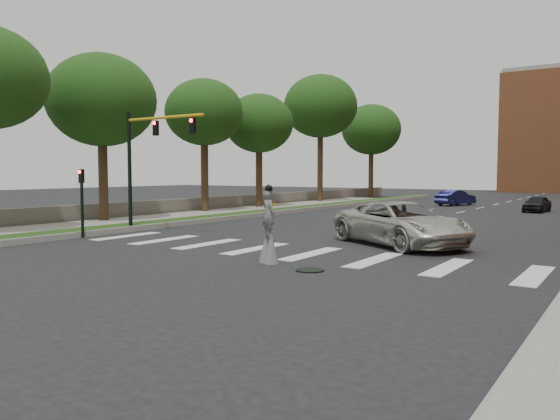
# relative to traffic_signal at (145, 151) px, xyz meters

# --- Properties ---
(ground_plane) EXTENTS (160.00, 160.00, 0.00)m
(ground_plane) POSITION_rel_traffic_signal_xyz_m (9.78, -3.00, -4.15)
(ground_plane) COLOR black
(ground_plane) RESTS_ON ground
(grass_median) EXTENTS (2.00, 60.00, 0.25)m
(grass_median) POSITION_rel_traffic_signal_xyz_m (-1.72, 17.00, -4.03)
(grass_median) COLOR #1A3A10
(grass_median) RESTS_ON ground
(median_curb) EXTENTS (0.20, 60.00, 0.28)m
(median_curb) POSITION_rel_traffic_signal_xyz_m (-0.67, 17.00, -4.01)
(median_curb) COLOR gray
(median_curb) RESTS_ON ground
(sidewalk_left) EXTENTS (4.00, 60.00, 0.18)m
(sidewalk_left) POSITION_rel_traffic_signal_xyz_m (-4.72, 7.00, -4.06)
(sidewalk_left) COLOR gray
(sidewalk_left) RESTS_ON ground
(stone_wall) EXTENTS (0.50, 56.00, 1.10)m
(stone_wall) POSITION_rel_traffic_signal_xyz_m (-7.22, 19.00, -3.60)
(stone_wall) COLOR #5D5950
(stone_wall) RESTS_ON ground
(manhole) EXTENTS (0.90, 0.90, 0.04)m
(manhole) POSITION_rel_traffic_signal_xyz_m (12.78, -5.00, -4.13)
(manhole) COLOR black
(manhole) RESTS_ON ground
(traffic_signal) EXTENTS (5.30, 0.23, 6.20)m
(traffic_signal) POSITION_rel_traffic_signal_xyz_m (0.00, 0.00, 0.00)
(traffic_signal) COLOR black
(traffic_signal) RESTS_ON ground
(secondary_signal) EXTENTS (0.25, 0.21, 3.23)m
(secondary_signal) POSITION_rel_traffic_signal_xyz_m (-0.52, -3.50, -2.20)
(secondary_signal) COLOR black
(secondary_signal) RESTS_ON ground
(stilt_performer) EXTENTS (0.81, 0.65, 2.67)m
(stilt_performer) POSITION_rel_traffic_signal_xyz_m (10.86, -4.50, -3.14)
(stilt_performer) COLOR #372516
(stilt_performer) RESTS_ON ground
(suv_crossing) EXTENTS (7.28, 6.12, 1.85)m
(suv_crossing) POSITION_rel_traffic_signal_xyz_m (12.98, 2.21, -3.22)
(suv_crossing) COLOR beige
(suv_crossing) RESTS_ON ground
(car_near) EXTENTS (1.84, 3.85, 1.27)m
(car_near) POSITION_rel_traffic_signal_xyz_m (14.62, 26.43, -3.52)
(car_near) COLOR black
(car_near) RESTS_ON ground
(car_mid) EXTENTS (2.90, 4.57, 1.42)m
(car_mid) POSITION_rel_traffic_signal_xyz_m (7.02, 31.24, -3.44)
(car_mid) COLOR #16184E
(car_mid) RESTS_ON ground
(tree_1) EXTENTS (6.50, 6.50, 10.14)m
(tree_1) POSITION_rel_traffic_signal_xyz_m (-5.76, 1.89, 3.20)
(tree_1) COLOR #372516
(tree_1) RESTS_ON ground
(tree_2) EXTENTS (5.79, 5.79, 9.97)m
(tree_2) POSITION_rel_traffic_signal_xyz_m (-5.89, 11.19, 3.31)
(tree_2) COLOR #372516
(tree_2) RESTS_ON ground
(tree_3) EXTENTS (5.77, 5.77, 9.60)m
(tree_3) POSITION_rel_traffic_signal_xyz_m (-5.55, 17.67, 2.95)
(tree_3) COLOR #372516
(tree_3) RESTS_ON ground
(tree_4) EXTENTS (7.35, 7.35, 12.76)m
(tree_4) POSITION_rel_traffic_signal_xyz_m (-5.69, 28.33, 5.44)
(tree_4) COLOR #372516
(tree_4) RESTS_ON ground
(tree_5) EXTENTS (6.89, 6.89, 10.95)m
(tree_5) POSITION_rel_traffic_signal_xyz_m (-5.26, 39.66, 3.84)
(tree_5) COLOR #372516
(tree_5) RESTS_ON ground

